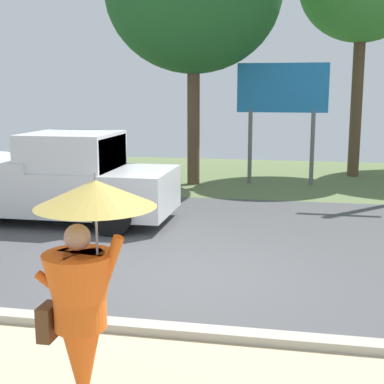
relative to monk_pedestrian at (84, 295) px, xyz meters
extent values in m
cube|color=#4C4C4F|center=(0.04, 5.69, -1.15)|extent=(40.00, 8.00, 0.10)
cube|color=#647548|center=(0.04, 13.69, -1.15)|extent=(40.00, 8.00, 0.10)
cube|color=#B2AD9E|center=(0.04, 1.69, -1.05)|extent=(40.00, 0.24, 0.10)
cone|color=#E55B19|center=(-0.04, 0.00, -0.37)|extent=(0.60, 0.60, 1.45)
cylinder|color=#E55B19|center=(-0.04, 0.00, 0.03)|extent=(0.44, 0.44, 0.65)
sphere|color=tan|center=(-0.04, 0.00, 0.49)|extent=(0.22, 0.22, 0.22)
cylinder|color=#E55B19|center=(0.24, 0.00, 0.30)|extent=(0.24, 0.09, 0.45)
cylinder|color=#E55B19|center=(-0.30, 0.02, 0.06)|extent=(0.29, 0.08, 0.24)
cylinder|color=gray|center=(0.13, 0.00, 0.53)|extent=(0.02, 0.02, 0.75)
cone|color=gold|center=(0.13, 0.00, 0.86)|extent=(0.99, 0.99, 0.22)
cylinder|color=gray|center=(0.13, 0.00, 0.98)|extent=(0.02, 0.02, 0.10)
cube|color=black|center=(-0.34, 0.05, 0.16)|extent=(0.02, 0.11, 0.16)
cube|color=brown|center=(-0.31, -0.05, -0.25)|extent=(0.12, 0.24, 0.30)
cube|color=silver|center=(-3.44, 6.70, -0.42)|extent=(5.20, 2.00, 0.90)
cube|color=silver|center=(-2.94, 6.70, 0.33)|extent=(1.80, 1.84, 0.90)
cube|color=#2D3842|center=(-2.09, 6.70, 0.33)|extent=(0.10, 1.70, 0.77)
cylinder|color=black|center=(-1.74, 7.70, -0.72)|extent=(0.76, 0.28, 0.76)
cylinder|color=black|center=(-1.74, 5.70, -0.72)|extent=(0.76, 0.28, 0.76)
cylinder|color=black|center=(-5.14, 7.70, -0.72)|extent=(0.76, 0.28, 0.76)
cylinder|color=slate|center=(0.29, 12.19, 0.00)|extent=(0.12, 0.12, 2.20)
cylinder|color=slate|center=(2.09, 12.19, 0.00)|extent=(0.12, 0.12, 2.20)
cube|color=#1E72B2|center=(1.19, 12.19, 1.70)|extent=(2.60, 0.10, 1.40)
cylinder|color=brown|center=(3.45, 14.24, 1.26)|extent=(0.36, 0.36, 4.70)
cylinder|color=brown|center=(-1.33, 11.72, 0.84)|extent=(0.36, 0.36, 3.87)
camera|label=1|loc=(1.72, -4.10, 1.69)|focal=51.67mm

